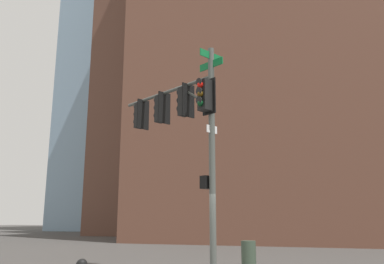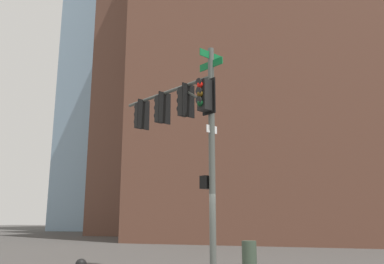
# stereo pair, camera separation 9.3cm
# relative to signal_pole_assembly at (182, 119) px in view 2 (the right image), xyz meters

# --- Properties ---
(signal_pole_assembly) EXTENTS (4.56, 2.73, 7.22)m
(signal_pole_assembly) POSITION_rel_signal_pole_assembly_xyz_m (0.00, 0.00, 0.00)
(signal_pole_assembly) COLOR #4C514C
(signal_pole_assembly) RESTS_ON ground_plane
(litter_bin) EXTENTS (0.56, 0.56, 0.95)m
(litter_bin) POSITION_rel_signal_pole_assembly_xyz_m (-1.49, -3.36, -4.61)
(litter_bin) COLOR #384738
(litter_bin) RESTS_ON ground_plane
(building_brick_nearside) EXTENTS (26.02, 20.80, 46.49)m
(building_brick_nearside) POSITION_rel_signal_pole_assembly_xyz_m (-2.08, -25.61, 18.15)
(building_brick_nearside) COLOR brown
(building_brick_nearside) RESTS_ON ground_plane
(building_brick_midblock) EXTENTS (22.78, 17.07, 47.24)m
(building_brick_midblock) POSITION_rel_signal_pole_assembly_xyz_m (10.20, -34.61, 18.53)
(building_brick_midblock) COLOR brown
(building_brick_midblock) RESTS_ON ground_plane
(building_glass_tower) EXTENTS (28.71, 24.40, 78.30)m
(building_glass_tower) POSITION_rel_signal_pole_assembly_xyz_m (23.64, -52.16, 34.06)
(building_glass_tower) COLOR #7A99B2
(building_glass_tower) RESTS_ON ground_plane
(building_brick_farside) EXTENTS (17.47, 15.78, 53.31)m
(building_brick_farside) POSITION_rel_signal_pole_assembly_xyz_m (2.47, -53.87, 21.57)
(building_brick_farside) COLOR #4C3328
(building_brick_farside) RESTS_ON ground_plane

